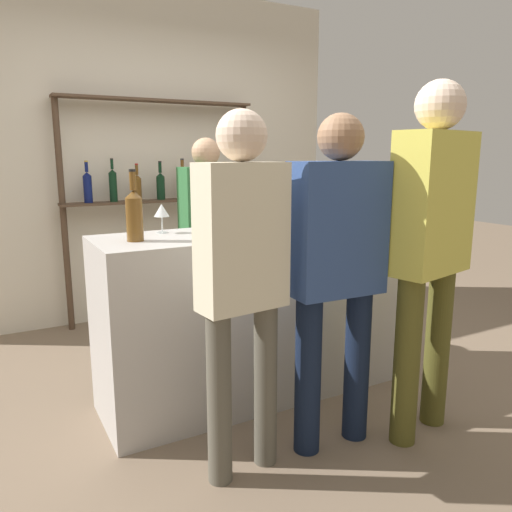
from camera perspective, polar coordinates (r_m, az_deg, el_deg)
name	(u,v)px	position (r m, az deg, el deg)	size (l,w,h in m)	color
ground_plane	(256,391)	(3.15, 0.00, -15.19)	(16.00, 16.00, 0.00)	#7A6651
bar_counter	(256,314)	(2.97, 0.00, -6.59)	(1.81, 0.57, 0.99)	#B7B2AD
back_wall	(153,157)	(4.56, -11.68, 11.07)	(3.41, 0.12, 2.80)	beige
back_shelf	(162,180)	(4.40, -10.70, 8.52)	(1.66, 0.18, 1.87)	#4C3828
counter_bottle_0	(341,200)	(3.37, 9.69, 6.35)	(0.08, 0.08, 0.34)	brown
counter_bottle_1	(134,214)	(2.55, -13.74, 4.70)	(0.08, 0.08, 0.36)	brown
counter_bottle_2	(265,208)	(2.86, 0.99, 5.54)	(0.07, 0.07, 0.32)	silver
counter_bottle_3	(309,200)	(3.23, 6.08, 6.42)	(0.08, 0.08, 0.36)	silver
wine_glass	(162,211)	(2.79, -10.74, 5.07)	(0.08, 0.08, 0.16)	silver
ice_bucket	(280,207)	(3.04, 2.71, 5.57)	(0.23, 0.23, 0.22)	black
cork_jar	(337,214)	(3.14, 9.25, 4.71)	(0.11, 0.11, 0.12)	silver
customer_center	(337,261)	(2.35, 9.20, -0.54)	(0.46, 0.22, 1.60)	#121C33
server_behind_counter	(207,226)	(3.63, -5.59, 3.40)	(0.40, 0.21, 1.53)	black
customer_left	(242,267)	(2.10, -1.57, -1.30)	(0.40, 0.21, 1.60)	#575347
customer_right	(431,235)	(2.55, 19.36, 2.25)	(0.49, 0.29, 1.76)	brown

